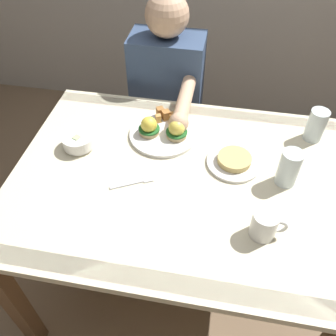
# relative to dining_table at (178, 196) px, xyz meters

# --- Properties ---
(ground_plane) EXTENTS (6.00, 6.00, 0.00)m
(ground_plane) POSITION_rel_dining_table_xyz_m (0.00, 0.00, -0.63)
(ground_plane) COLOR #7F664C
(dining_table) EXTENTS (1.20, 0.90, 0.74)m
(dining_table) POSITION_rel_dining_table_xyz_m (0.00, 0.00, 0.00)
(dining_table) COLOR beige
(dining_table) RESTS_ON ground_plane
(eggs_benedict_plate) EXTENTS (0.27, 0.27, 0.09)m
(eggs_benedict_plate) POSITION_rel_dining_table_xyz_m (-0.10, 0.21, 0.13)
(eggs_benedict_plate) COLOR white
(eggs_benedict_plate) RESTS_ON dining_table
(fruit_bowl) EXTENTS (0.12, 0.12, 0.06)m
(fruit_bowl) POSITION_rel_dining_table_xyz_m (-0.40, 0.09, 0.14)
(fruit_bowl) COLOR white
(fruit_bowl) RESTS_ON dining_table
(coffee_mug) EXTENTS (0.11, 0.08, 0.09)m
(coffee_mug) POSITION_rel_dining_table_xyz_m (0.29, -0.19, 0.16)
(coffee_mug) COLOR white
(coffee_mug) RESTS_ON dining_table
(fork) EXTENTS (0.15, 0.09, 0.00)m
(fork) POSITION_rel_dining_table_xyz_m (-0.15, -0.06, 0.11)
(fork) COLOR silver
(fork) RESTS_ON dining_table
(water_glass_near) EXTENTS (0.07, 0.07, 0.13)m
(water_glass_near) POSITION_rel_dining_table_xyz_m (0.49, 0.31, 0.16)
(water_glass_near) COLOR silver
(water_glass_near) RESTS_ON dining_table
(water_glass_far) EXTENTS (0.07, 0.07, 0.14)m
(water_glass_far) POSITION_rel_dining_table_xyz_m (0.37, 0.05, 0.17)
(water_glass_far) COLOR silver
(water_glass_far) RESTS_ON dining_table
(side_plate) EXTENTS (0.20, 0.20, 0.04)m
(side_plate) POSITION_rel_dining_table_xyz_m (0.19, 0.10, 0.12)
(side_plate) COLOR white
(side_plate) RESTS_ON dining_table
(diner_person) EXTENTS (0.34, 0.54, 1.14)m
(diner_person) POSITION_rel_dining_table_xyz_m (-0.16, 0.60, 0.02)
(diner_person) COLOR #33333D
(diner_person) RESTS_ON ground_plane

